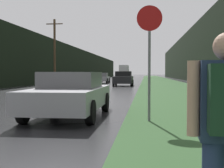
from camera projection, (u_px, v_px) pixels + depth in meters
The scene contains 12 objects.
grass_verge at pixel (164, 83), 40.14m from camera, with size 6.00×240.00×0.02m, color #33562D.
lane_stripe_c at pixel (49, 105), 13.05m from camera, with size 0.12×3.00×0.01m, color silver.
lane_stripe_d at pixel (83, 94), 20.01m from camera, with size 0.12×3.00×0.01m, color silver.
lane_stripe_e at pixel (99, 88), 26.96m from camera, with size 0.12×3.00×0.01m, color silver.
treeline_far_side at pixel (64, 63), 51.67m from camera, with size 2.00×140.00×5.99m, color black.
treeline_near_side at pixel (199, 54), 49.28m from camera, with size 2.00×140.00×8.86m, color black.
utility_pole_far at pixel (55, 51), 33.66m from camera, with size 1.80×0.24×7.14m.
stop_sign at pixel (149, 51), 8.46m from camera, with size 0.69×0.07×3.16m.
car_passing_near at pixel (70, 94), 9.61m from camera, with size 2.01×4.73×1.36m.
car_passing_far at pixel (123, 79), 32.60m from camera, with size 2.00×4.39×1.52m.
car_oncoming at pixel (102, 78), 41.10m from camera, with size 1.82×4.04×1.38m.
delivery_truck at pixel (124, 71), 84.07m from camera, with size 2.42×8.31×3.46m.
Camera 1 is at (4.02, -0.61, 1.33)m, focal length 50.00 mm.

